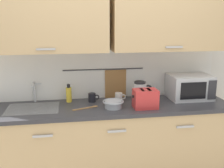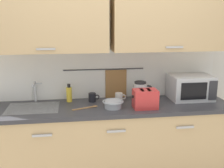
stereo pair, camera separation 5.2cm
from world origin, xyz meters
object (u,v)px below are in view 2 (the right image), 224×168
at_px(microwave, 190,87).
at_px(dish_soap_bottle, 69,94).
at_px(mug_near_sink, 92,97).
at_px(mixing_bowl, 113,104).
at_px(mug_by_kettle, 119,97).
at_px(wooden_spoon, 88,107).
at_px(electric_kettle, 140,91).
at_px(toaster, 145,99).

xyz_separation_m(microwave, dish_soap_bottle, (-1.35, 0.08, -0.05)).
bearing_deg(mug_near_sink, mixing_bowl, -52.38).
relative_size(mug_by_kettle, wooden_spoon, 0.45).
bearing_deg(microwave, dish_soap_bottle, 176.61).
bearing_deg(mug_near_sink, electric_kettle, -0.65).
height_order(dish_soap_bottle, mug_by_kettle, dish_soap_bottle).
bearing_deg(wooden_spoon, electric_kettle, 19.20).
xyz_separation_m(mixing_bowl, toaster, (0.32, -0.04, 0.05)).
distance_m(microwave, toaster, 0.63).
xyz_separation_m(mug_near_sink, mug_by_kettle, (0.29, -0.03, 0.00)).
distance_m(dish_soap_bottle, wooden_spoon, 0.32).
bearing_deg(dish_soap_bottle, mixing_bowl, -32.64).
distance_m(electric_kettle, mug_near_sink, 0.54).
distance_m(electric_kettle, toaster, 0.28).
distance_m(microwave, wooden_spoon, 1.17).
xyz_separation_m(electric_kettle, mug_near_sink, (-0.53, 0.01, -0.05)).
xyz_separation_m(dish_soap_bottle, mixing_bowl, (0.44, -0.28, -0.04)).
xyz_separation_m(dish_soap_bottle, mug_near_sink, (0.25, -0.04, -0.04)).
relative_size(mug_near_sink, wooden_spoon, 0.45).
xyz_separation_m(dish_soap_bottle, wooden_spoon, (0.19, -0.25, -0.08)).
distance_m(mixing_bowl, mug_by_kettle, 0.24).
bearing_deg(wooden_spoon, mixing_bowl, -8.03).
bearing_deg(toaster, mixing_bowl, 172.59).
height_order(dish_soap_bottle, mixing_bowl, dish_soap_bottle).
distance_m(dish_soap_bottle, mug_by_kettle, 0.55).
distance_m(dish_soap_bottle, mixing_bowl, 0.52).
height_order(dish_soap_bottle, mug_near_sink, dish_soap_bottle).
xyz_separation_m(mixing_bowl, wooden_spoon, (-0.25, 0.03, -0.04)).
distance_m(microwave, dish_soap_bottle, 1.35).
height_order(mixing_bowl, wooden_spoon, mixing_bowl).
relative_size(microwave, mixing_bowl, 2.15).
height_order(microwave, mug_near_sink, microwave).
bearing_deg(mixing_bowl, microwave, 12.58).
bearing_deg(mug_near_sink, mug_by_kettle, -6.35).
relative_size(mixing_bowl, wooden_spoon, 0.80).
bearing_deg(mixing_bowl, mug_by_kettle, 65.07).
relative_size(microwave, electric_kettle, 2.03).
distance_m(mixing_bowl, toaster, 0.33).
xyz_separation_m(mug_by_kettle, wooden_spoon, (-0.35, -0.18, -0.04)).
height_order(mug_near_sink, wooden_spoon, mug_near_sink).
distance_m(electric_kettle, mug_by_kettle, 0.25).
xyz_separation_m(mug_near_sink, wooden_spoon, (-0.06, -0.21, -0.04)).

